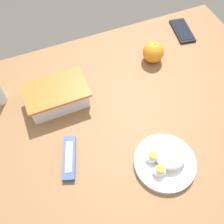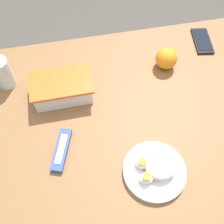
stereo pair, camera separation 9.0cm
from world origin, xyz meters
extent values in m
plane|color=#4C4742|center=(0.00, 0.00, 0.00)|extent=(10.00, 10.00, 0.00)
cube|color=brown|center=(0.00, 0.00, 0.73)|extent=(1.26, 0.87, 0.03)
cylinder|color=brown|center=(0.57, 0.38, 0.36)|extent=(0.06, 0.06, 0.71)
cube|color=white|center=(-0.19, 0.14, 0.77)|extent=(0.20, 0.12, 0.07)
cube|color=#CCBC84|center=(-0.19, 0.14, 0.76)|extent=(0.19, 0.11, 0.05)
cube|color=orange|center=(-0.19, 0.14, 0.81)|extent=(0.22, 0.14, 0.01)
ellipsoid|color=gray|center=(-0.24, 0.15, 0.78)|extent=(0.06, 0.05, 0.02)
ellipsoid|color=gray|center=(-0.19, 0.15, 0.78)|extent=(0.05, 0.05, 0.03)
ellipsoid|color=gray|center=(-0.13, 0.15, 0.78)|extent=(0.05, 0.04, 0.03)
sphere|color=orange|center=(0.23, 0.21, 0.78)|extent=(0.08, 0.08, 0.08)
cylinder|color=#4C662D|center=(0.23, 0.21, 0.82)|extent=(0.01, 0.01, 0.00)
cylinder|color=white|center=(0.06, -0.21, 0.75)|extent=(0.20, 0.20, 0.02)
ellipsoid|color=white|center=(0.07, -0.21, 0.78)|extent=(0.10, 0.09, 0.04)
ellipsoid|color=white|center=(0.02, -0.24, 0.77)|extent=(0.04, 0.04, 0.03)
cylinder|color=#F4A823|center=(0.02, -0.24, 0.79)|extent=(0.02, 0.02, 0.01)
ellipsoid|color=white|center=(0.02, -0.19, 0.77)|extent=(0.04, 0.04, 0.03)
cylinder|color=#F4A823|center=(0.02, -0.19, 0.79)|extent=(0.02, 0.02, 0.01)
cube|color=#334C9E|center=(-0.22, -0.08, 0.75)|extent=(0.08, 0.15, 0.02)
cube|color=white|center=(-0.22, -0.08, 0.76)|extent=(0.05, 0.10, 0.00)
cube|color=black|center=(0.43, 0.31, 0.75)|extent=(0.09, 0.16, 0.01)
cube|color=black|center=(0.43, 0.31, 0.75)|extent=(0.08, 0.14, 0.00)
cylinder|color=silver|center=(-0.39, 0.24, 0.80)|extent=(0.07, 0.07, 0.12)
camera|label=1|loc=(-0.21, -0.44, 1.53)|focal=42.00mm
camera|label=2|loc=(-0.13, -0.47, 1.53)|focal=42.00mm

